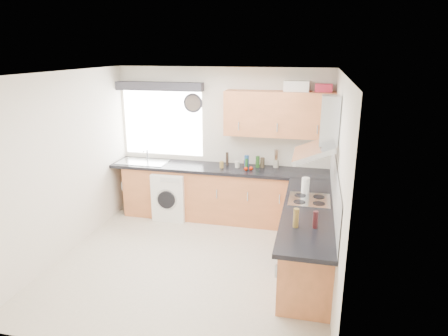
% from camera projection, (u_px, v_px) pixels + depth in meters
% --- Properties ---
extents(ground_plane, '(3.60, 3.60, 0.00)m').
position_uv_depth(ground_plane, '(192.00, 262.00, 5.42)').
color(ground_plane, beige).
extents(ceiling, '(3.60, 3.60, 0.02)m').
position_uv_depth(ceiling, '(187.00, 73.00, 4.70)').
color(ceiling, white).
rests_on(ceiling, wall_back).
extents(wall_back, '(3.60, 0.02, 2.50)m').
position_uv_depth(wall_back, '(222.00, 143.00, 6.74)').
color(wall_back, silver).
rests_on(wall_back, ground_plane).
extents(wall_front, '(3.60, 0.02, 2.50)m').
position_uv_depth(wall_front, '(125.00, 236.00, 3.38)').
color(wall_front, silver).
rests_on(wall_front, ground_plane).
extents(wall_left, '(0.02, 3.60, 2.50)m').
position_uv_depth(wall_left, '(64.00, 165.00, 5.45)').
color(wall_left, silver).
rests_on(wall_left, ground_plane).
extents(wall_right, '(0.02, 3.60, 2.50)m').
position_uv_depth(wall_right, '(336.00, 184.00, 4.67)').
color(wall_right, silver).
rests_on(wall_right, ground_plane).
extents(window, '(1.40, 0.02, 1.10)m').
position_uv_depth(window, '(163.00, 123.00, 6.87)').
color(window, white).
rests_on(window, wall_back).
extents(window_blind, '(1.50, 0.18, 0.14)m').
position_uv_depth(window_blind, '(159.00, 86.00, 6.61)').
color(window_blind, '#2E2D34').
rests_on(window_blind, wall_back).
extents(splashback, '(0.01, 3.00, 0.54)m').
position_uv_depth(splashback, '(334.00, 182.00, 4.97)').
color(splashback, white).
rests_on(splashback, wall_right).
extents(base_cab_back, '(3.00, 0.58, 0.86)m').
position_uv_depth(base_cab_back, '(213.00, 194.00, 6.73)').
color(base_cab_back, '#B26539').
rests_on(base_cab_back, ground_plane).
extents(base_cab_corner, '(0.60, 0.60, 0.86)m').
position_uv_depth(base_cab_corner, '(309.00, 202.00, 6.37)').
color(base_cab_corner, '#B26539').
rests_on(base_cab_corner, ground_plane).
extents(base_cab_right, '(0.58, 2.10, 0.86)m').
position_uv_depth(base_cab_right, '(307.00, 240.00, 5.11)').
color(base_cab_right, '#B26539').
rests_on(base_cab_right, ground_plane).
extents(worktop_back, '(3.60, 0.62, 0.05)m').
position_uv_depth(worktop_back, '(218.00, 169.00, 6.56)').
color(worktop_back, black).
rests_on(worktop_back, base_cab_back).
extents(worktop_right, '(0.62, 2.42, 0.05)m').
position_uv_depth(worktop_right, '(309.00, 211.00, 4.84)').
color(worktop_right, black).
rests_on(worktop_right, base_cab_right).
extents(sink, '(0.84, 0.46, 0.10)m').
position_uv_depth(sink, '(143.00, 160.00, 6.83)').
color(sink, '#B3BBC4').
rests_on(sink, worktop_back).
extents(oven, '(0.56, 0.58, 0.85)m').
position_uv_depth(oven, '(307.00, 235.00, 5.25)').
color(oven, black).
rests_on(oven, ground_plane).
extents(hob_plate, '(0.52, 0.52, 0.01)m').
position_uv_depth(hob_plate, '(309.00, 200.00, 5.11)').
color(hob_plate, '#B3BBC4').
rests_on(hob_plate, worktop_right).
extents(extractor_hood, '(0.52, 0.78, 0.66)m').
position_uv_depth(extractor_hood, '(322.00, 135.00, 4.85)').
color(extractor_hood, '#B3BBC4').
rests_on(extractor_hood, wall_right).
extents(upper_cabinets, '(1.70, 0.35, 0.70)m').
position_uv_depth(upper_cabinets, '(279.00, 114.00, 6.21)').
color(upper_cabinets, '#B26539').
rests_on(upper_cabinets, wall_back).
extents(washing_machine, '(0.57, 0.55, 0.81)m').
position_uv_depth(washing_machine, '(172.00, 194.00, 6.78)').
color(washing_machine, white).
rests_on(washing_machine, ground_plane).
extents(wall_clock, '(0.32, 0.04, 0.32)m').
position_uv_depth(wall_clock, '(193.00, 103.00, 6.64)').
color(wall_clock, '#2E2D34').
rests_on(wall_clock, wall_back).
extents(casserole, '(0.40, 0.30, 0.16)m').
position_uv_depth(casserole, '(297.00, 86.00, 6.13)').
color(casserole, white).
rests_on(casserole, upper_cabinets).
extents(storage_box, '(0.26, 0.22, 0.12)m').
position_uv_depth(storage_box, '(324.00, 88.00, 6.05)').
color(storage_box, '#C32841').
rests_on(storage_box, upper_cabinets).
extents(utensil_pot, '(0.11, 0.11, 0.12)m').
position_uv_depth(utensil_pot, '(276.00, 164.00, 6.53)').
color(utensil_pot, gray).
rests_on(utensil_pot, worktop_back).
extents(kitchen_roll, '(0.11, 0.11, 0.23)m').
position_uv_depth(kitchen_roll, '(305.00, 186.00, 5.31)').
color(kitchen_roll, white).
rests_on(kitchen_roll, worktop_right).
extents(tomato_cluster, '(0.16, 0.16, 0.06)m').
position_uv_depth(tomato_cluster, '(248.00, 168.00, 6.39)').
color(tomato_cluster, '#AD1A02').
rests_on(tomato_cluster, worktop_back).
extents(jar_0, '(0.06, 0.06, 0.10)m').
position_uv_depth(jar_0, '(246.00, 163.00, 6.59)').
color(jar_0, '#572212').
rests_on(jar_0, worktop_back).
extents(jar_1, '(0.05, 0.05, 0.22)m').
position_uv_depth(jar_1, '(227.00, 159.00, 6.63)').
color(jar_1, '#2F231A').
rests_on(jar_1, worktop_back).
extents(jar_2, '(0.07, 0.07, 0.11)m').
position_uv_depth(jar_2, '(222.00, 164.00, 6.50)').
color(jar_2, olive).
rests_on(jar_2, worktop_back).
extents(jar_3, '(0.05, 0.05, 0.19)m').
position_uv_depth(jar_3, '(246.00, 164.00, 6.38)').
color(jar_3, '#19481D').
rests_on(jar_3, worktop_back).
extents(jar_4, '(0.07, 0.07, 0.16)m').
position_uv_depth(jar_4, '(262.00, 163.00, 6.51)').
color(jar_4, '#413624').
rests_on(jar_4, worktop_back).
extents(jar_5, '(0.06, 0.06, 0.19)m').
position_uv_depth(jar_5, '(258.00, 162.00, 6.51)').
color(jar_5, '#234C1B').
rests_on(jar_5, worktop_back).
extents(jar_6, '(0.08, 0.08, 0.11)m').
position_uv_depth(jar_6, '(237.00, 164.00, 6.52)').
color(jar_6, '#BAB19E').
rests_on(jar_6, worktop_back).
extents(jar_7, '(0.07, 0.07, 0.23)m').
position_uv_depth(jar_7, '(247.00, 162.00, 6.40)').
color(jar_7, navy).
rests_on(jar_7, worktop_back).
extents(bottle_0, '(0.06, 0.06, 0.21)m').
position_uv_depth(bottle_0, '(296.00, 218.00, 4.32)').
color(bottle_0, olive).
rests_on(bottle_0, worktop_right).
extents(bottle_1, '(0.06, 0.06, 0.19)m').
position_uv_depth(bottle_1, '(315.00, 220.00, 4.30)').
color(bottle_1, '#351315').
rests_on(bottle_1, worktop_right).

